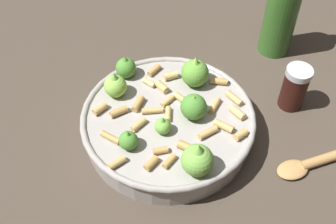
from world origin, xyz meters
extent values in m
plane|color=#42382D|center=(0.00, 0.00, 0.00)|extent=(2.40, 2.40, 0.00)
cylinder|color=#9E9993|center=(0.00, 0.00, 0.02)|extent=(0.28, 0.28, 0.05)
torus|color=#9E9993|center=(0.00, 0.00, 0.05)|extent=(0.29, 0.29, 0.01)
sphere|color=#75B247|center=(-0.04, 0.10, 0.07)|extent=(0.05, 0.05, 0.05)
cone|color=#75B247|center=(-0.04, 0.10, 0.09)|extent=(0.03, 0.03, 0.02)
sphere|color=#4C8933|center=(0.06, 0.06, 0.06)|extent=(0.03, 0.03, 0.03)
cone|color=#609E38|center=(0.06, 0.06, 0.08)|extent=(0.01, 0.01, 0.01)
sphere|color=#4C8933|center=(-0.04, 0.00, 0.07)|extent=(0.04, 0.04, 0.04)
cone|color=#609E38|center=(-0.04, 0.00, 0.09)|extent=(0.02, 0.02, 0.01)
sphere|color=#609E38|center=(-0.05, -0.07, 0.07)|extent=(0.05, 0.05, 0.05)
cone|color=#8CC64C|center=(-0.05, -0.07, 0.10)|extent=(0.02, 0.02, 0.02)
sphere|color=#8CC64C|center=(0.09, -0.05, 0.07)|extent=(0.04, 0.04, 0.04)
cone|color=#75B247|center=(0.09, -0.05, 0.09)|extent=(0.02, 0.02, 0.02)
sphere|color=#75B247|center=(0.01, 0.03, 0.06)|extent=(0.03, 0.03, 0.03)
cone|color=#609E38|center=(0.01, 0.03, 0.07)|extent=(0.01, 0.01, 0.01)
sphere|color=#4C8933|center=(0.07, -0.10, 0.06)|extent=(0.04, 0.04, 0.04)
cone|color=#4C8933|center=(0.07, -0.10, 0.08)|extent=(0.02, 0.02, 0.01)
cylinder|color=tan|center=(0.01, 0.07, 0.05)|extent=(0.02, 0.01, 0.01)
cylinder|color=tan|center=(0.05, 0.02, 0.05)|extent=(0.03, 0.03, 0.01)
cylinder|color=tan|center=(-0.03, 0.07, 0.05)|extent=(0.03, 0.03, 0.01)
cylinder|color=tan|center=(0.02, -0.10, 0.05)|extent=(0.03, 0.03, 0.01)
cylinder|color=tan|center=(-0.11, 0.00, 0.05)|extent=(0.03, 0.03, 0.01)
cylinder|color=tan|center=(-0.09, 0.03, 0.05)|extent=(0.03, 0.03, 0.01)
cylinder|color=tan|center=(0.05, -0.02, 0.05)|extent=(0.02, 0.03, 0.01)
cylinder|color=tan|center=(-0.08, -0.02, 0.05)|extent=(0.02, 0.03, 0.01)
cylinder|color=tan|center=(0.01, -0.06, 0.05)|extent=(0.02, 0.03, 0.01)
cylinder|color=tan|center=(0.00, 0.09, 0.05)|extent=(0.02, 0.03, 0.01)
cylinder|color=tan|center=(0.03, -0.07, 0.05)|extent=(0.02, 0.02, 0.01)
cylinder|color=tan|center=(0.09, 0.05, 0.05)|extent=(0.03, 0.03, 0.01)
cylinder|color=tan|center=(-0.02, -0.03, 0.05)|extent=(0.02, 0.03, 0.01)
cylinder|color=tan|center=(0.00, 0.00, 0.05)|extent=(0.01, 0.03, 0.01)
cylinder|color=tan|center=(-0.01, -0.09, 0.05)|extent=(0.03, 0.02, 0.01)
cylinder|color=tan|center=(0.03, 0.10, 0.05)|extent=(0.02, 0.03, 0.01)
cylinder|color=tan|center=(0.11, -0.01, 0.05)|extent=(0.03, 0.03, 0.01)
cylinder|color=tan|center=(-0.11, 0.05, 0.05)|extent=(0.03, 0.02, 0.01)
cylinder|color=tan|center=(-0.06, 0.04, 0.05)|extent=(0.03, 0.03, 0.01)
cylinder|color=tan|center=(-0.09, -0.07, 0.05)|extent=(0.03, 0.02, 0.01)
cylinder|color=tan|center=(0.08, -0.01, 0.05)|extent=(0.03, 0.02, 0.01)
cylinder|color=tan|center=(0.03, -0.01, 0.05)|extent=(0.03, 0.01, 0.01)
cylinder|color=tan|center=(0.00, -0.03, 0.05)|extent=(0.02, 0.03, 0.01)
cylinder|color=tan|center=(0.08, 0.09, 0.05)|extent=(0.03, 0.02, 0.01)
cylinder|color=tan|center=(-0.11, -0.03, 0.05)|extent=(0.03, 0.03, 0.01)
cylinder|color=#33140F|center=(-0.22, -0.06, 0.04)|extent=(0.04, 0.04, 0.07)
cylinder|color=silver|center=(-0.22, -0.06, 0.08)|extent=(0.05, 0.05, 0.01)
cylinder|color=#336023|center=(-0.22, -0.22, 0.08)|extent=(0.06, 0.06, 0.16)
ellipsoid|color=#B2844C|center=(-0.19, 0.08, 0.01)|extent=(0.06, 0.05, 0.01)
camera|label=1|loc=(0.01, 0.44, 0.56)|focal=44.63mm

